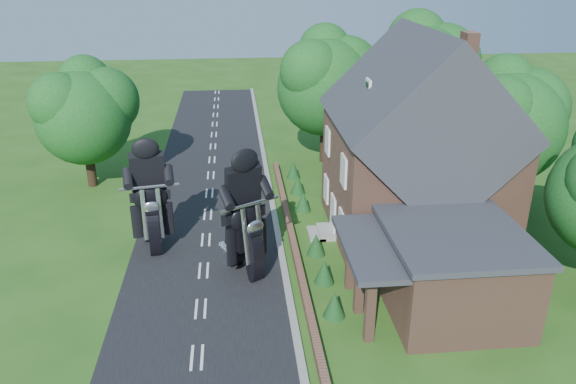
{
  "coord_description": "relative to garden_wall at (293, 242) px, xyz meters",
  "views": [
    {
      "loc": [
        1.64,
        -19.32,
        13.23
      ],
      "look_at": [
        4.07,
        5.18,
        2.8
      ],
      "focal_mm": 35.0,
      "sensor_mm": 36.0,
      "label": 1
    }
  ],
  "objects": [
    {
      "name": "house",
      "position": [
        6.19,
        1.0,
        4.14
      ],
      "size": [
        9.54,
        8.64,
        10.24
      ],
      "color": "brown",
      "rests_on": "ground"
    },
    {
      "name": "shrub_f",
      "position": [
        1.0,
        9.0,
        0.35
      ],
      "size": [
        0.9,
        0.9,
        1.1
      ],
      "primitive_type": "cone",
      "color": "#123916",
      "rests_on": "ground"
    },
    {
      "name": "annex",
      "position": [
        5.57,
        -5.8,
        1.57
      ],
      "size": [
        7.05,
        5.94,
        3.44
      ],
      "color": "brown",
      "rests_on": "ground"
    },
    {
      "name": "tree_behind_house",
      "position": [
        9.88,
        11.14,
        6.03
      ],
      "size": [
        7.81,
        7.2,
        10.08
      ],
      "color": "black",
      "rests_on": "ground"
    },
    {
      "name": "shrub_c",
      "position": [
        1.0,
        -1.0,
        0.35
      ],
      "size": [
        0.9,
        0.9,
        1.1
      ],
      "primitive_type": "cone",
      "color": "#123916",
      "rests_on": "ground"
    },
    {
      "name": "motorcycle_follow",
      "position": [
        -6.72,
        0.41,
        0.65
      ],
      "size": [
        0.76,
        1.87,
        1.69
      ],
      "primitive_type": null,
      "rotation": [
        0.0,
        0.0,
        3.31
      ],
      "color": "black",
      "rests_on": "ground"
    },
    {
      "name": "garden_wall",
      "position": [
        0.0,
        0.0,
        0.0
      ],
      "size": [
        0.3,
        22.0,
        0.4
      ],
      "primitive_type": "cube",
      "color": "brown",
      "rests_on": "ground"
    },
    {
      "name": "tree_behind_left",
      "position": [
        3.86,
        12.13,
        5.53
      ],
      "size": [
        6.94,
        6.4,
        9.16
      ],
      "color": "black",
      "rests_on": "ground"
    },
    {
      "name": "ground",
      "position": [
        -4.3,
        -5.0,
        -0.2
      ],
      "size": [
        120.0,
        120.0,
        0.0
      ],
      "primitive_type": "plane",
      "color": "#254F16",
      "rests_on": "ground"
    },
    {
      "name": "shrub_d",
      "position": [
        1.0,
        4.0,
        0.35
      ],
      "size": [
        0.9,
        0.9,
        1.1
      ],
      "primitive_type": "cone",
      "color": "#123916",
      "rests_on": "ground"
    },
    {
      "name": "tree_far_road",
      "position": [
        -11.16,
        9.11,
        4.64
      ],
      "size": [
        6.08,
        5.6,
        7.84
      ],
      "color": "black",
      "rests_on": "ground"
    },
    {
      "name": "road",
      "position": [
        -4.3,
        -5.0,
        -0.19
      ],
      "size": [
        7.0,
        80.0,
        0.02
      ],
      "primitive_type": "cube",
      "color": "black",
      "rests_on": "ground"
    },
    {
      "name": "tree_house_right",
      "position": [
        12.35,
        3.62,
        4.99
      ],
      "size": [
        6.51,
        6.0,
        8.4
      ],
      "color": "black",
      "rests_on": "ground"
    },
    {
      "name": "shrub_e",
      "position": [
        1.0,
        6.5,
        0.35
      ],
      "size": [
        0.9,
        0.9,
        1.1
      ],
      "primitive_type": "cone",
      "color": "#123916",
      "rests_on": "ground"
    },
    {
      "name": "motorcycle_lead",
      "position": [
        -2.4,
        -2.39,
        0.69
      ],
      "size": [
        1.37,
        1.9,
        1.78
      ],
      "primitive_type": null,
      "rotation": [
        0.0,
        0.0,
        3.66
      ],
      "color": "black",
      "rests_on": "ground"
    },
    {
      "name": "kerb",
      "position": [
        -0.65,
        -5.0,
        -0.14
      ],
      "size": [
        0.3,
        80.0,
        0.12
      ],
      "primitive_type": "cube",
      "color": "gray",
      "rests_on": "ground"
    },
    {
      "name": "shrub_b",
      "position": [
        1.0,
        -3.5,
        0.35
      ],
      "size": [
        0.9,
        0.9,
        1.1
      ],
      "primitive_type": "cone",
      "color": "#123916",
      "rests_on": "ground"
    },
    {
      "name": "shrub_a",
      "position": [
        1.0,
        -6.0,
        0.35
      ],
      "size": [
        0.9,
        0.9,
        1.1
      ],
      "primitive_type": "cone",
      "color": "#123916",
      "rests_on": "ground"
    }
  ]
}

